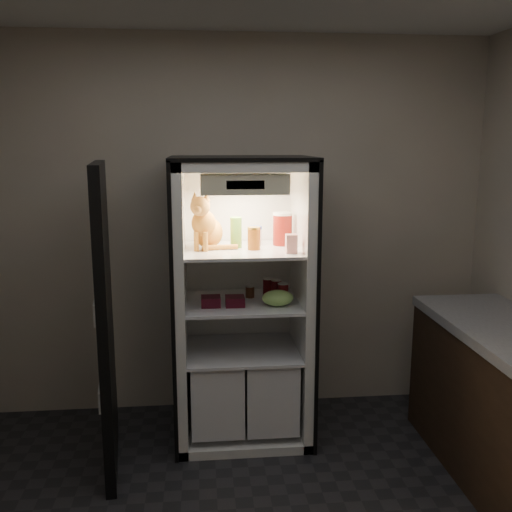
{
  "coord_description": "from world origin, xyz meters",
  "views": [
    {
      "loc": [
        -0.27,
        -2.27,
        1.96
      ],
      "look_at": [
        0.09,
        1.32,
        1.24
      ],
      "focal_mm": 40.0,
      "sensor_mm": 36.0,
      "label": 1
    }
  ],
  "objects_px": {
    "refrigerator": "(242,320)",
    "tabby_cat": "(206,227)",
    "condiment_jar": "(250,291)",
    "cream_carton": "(291,244)",
    "soda_can_c": "(283,293)",
    "salsa_jar": "(254,238)",
    "pepper_jar": "(282,229)",
    "grape_bag": "(278,298)",
    "berry_box_left": "(211,301)",
    "parmesan_shaker": "(236,232)",
    "berry_box_right": "(235,301)",
    "soda_can_a": "(268,288)",
    "mayo_tub": "(255,236)",
    "soda_can_b": "(276,289)"
  },
  "relations": [
    {
      "from": "pepper_jar",
      "to": "soda_can_b",
      "type": "relative_size",
      "value": 1.69
    },
    {
      "from": "soda_can_a",
      "to": "condiment_jar",
      "type": "xyz_separation_m",
      "value": [
        -0.12,
        0.02,
        -0.02
      ]
    },
    {
      "from": "salsa_jar",
      "to": "grape_bag",
      "type": "height_order",
      "value": "salsa_jar"
    },
    {
      "from": "salsa_jar",
      "to": "berry_box_right",
      "type": "relative_size",
      "value": 1.21
    },
    {
      "from": "pepper_jar",
      "to": "soda_can_c",
      "type": "relative_size",
      "value": 1.68
    },
    {
      "from": "cream_carton",
      "to": "soda_can_c",
      "type": "relative_size",
      "value": 0.9
    },
    {
      "from": "cream_carton",
      "to": "grape_bag",
      "type": "distance_m",
      "value": 0.37
    },
    {
      "from": "parmesan_shaker",
      "to": "soda_can_a",
      "type": "relative_size",
      "value": 1.5
    },
    {
      "from": "cream_carton",
      "to": "berry_box_left",
      "type": "distance_m",
      "value": 0.63
    },
    {
      "from": "soda_can_a",
      "to": "berry_box_right",
      "type": "distance_m",
      "value": 0.29
    },
    {
      "from": "mayo_tub",
      "to": "berry_box_left",
      "type": "bearing_deg",
      "value": -145.17
    },
    {
      "from": "salsa_jar",
      "to": "soda_can_a",
      "type": "bearing_deg",
      "value": 46.13
    },
    {
      "from": "parmesan_shaker",
      "to": "berry_box_right",
      "type": "xyz_separation_m",
      "value": [
        -0.02,
        -0.15,
        -0.42
      ]
    },
    {
      "from": "mayo_tub",
      "to": "cream_carton",
      "type": "height_order",
      "value": "mayo_tub"
    },
    {
      "from": "soda_can_a",
      "to": "soda_can_b",
      "type": "distance_m",
      "value": 0.06
    },
    {
      "from": "cream_carton",
      "to": "berry_box_right",
      "type": "relative_size",
      "value": 0.96
    },
    {
      "from": "soda_can_c",
      "to": "berry_box_right",
      "type": "xyz_separation_m",
      "value": [
        -0.31,
        -0.04,
        -0.03
      ]
    },
    {
      "from": "parmesan_shaker",
      "to": "soda_can_a",
      "type": "height_order",
      "value": "parmesan_shaker"
    },
    {
      "from": "refrigerator",
      "to": "berry_box_right",
      "type": "height_order",
      "value": "refrigerator"
    },
    {
      "from": "condiment_jar",
      "to": "berry_box_right",
      "type": "distance_m",
      "value": 0.22
    },
    {
      "from": "soda_can_c",
      "to": "tabby_cat",
      "type": "bearing_deg",
      "value": 168.38
    },
    {
      "from": "pepper_jar",
      "to": "grape_bag",
      "type": "bearing_deg",
      "value": -104.66
    },
    {
      "from": "cream_carton",
      "to": "soda_can_b",
      "type": "relative_size",
      "value": 0.9
    },
    {
      "from": "refrigerator",
      "to": "cream_carton",
      "type": "xyz_separation_m",
      "value": [
        0.29,
        -0.24,
        0.56
      ]
    },
    {
      "from": "refrigerator",
      "to": "parmesan_shaker",
      "type": "xyz_separation_m",
      "value": [
        -0.03,
        -0.02,
        0.6
      ]
    },
    {
      "from": "parmesan_shaker",
      "to": "condiment_jar",
      "type": "distance_m",
      "value": 0.42
    },
    {
      "from": "tabby_cat",
      "to": "pepper_jar",
      "type": "xyz_separation_m",
      "value": [
        0.5,
        0.07,
        -0.03
      ]
    },
    {
      "from": "salsa_jar",
      "to": "parmesan_shaker",
      "type": "bearing_deg",
      "value": 142.15
    },
    {
      "from": "cream_carton",
      "to": "berry_box_left",
      "type": "bearing_deg",
      "value": 170.77
    },
    {
      "from": "soda_can_b",
      "to": "berry_box_left",
      "type": "distance_m",
      "value": 0.46
    },
    {
      "from": "refrigerator",
      "to": "salsa_jar",
      "type": "xyz_separation_m",
      "value": [
        0.07,
        -0.1,
        0.57
      ]
    },
    {
      "from": "refrigerator",
      "to": "tabby_cat",
      "type": "relative_size",
      "value": 5.0
    },
    {
      "from": "pepper_jar",
      "to": "condiment_jar",
      "type": "relative_size",
      "value": 2.62
    },
    {
      "from": "salsa_jar",
      "to": "soda_can_b",
      "type": "xyz_separation_m",
      "value": [
        0.16,
        0.07,
        -0.36
      ]
    },
    {
      "from": "mayo_tub",
      "to": "parmesan_shaker",
      "type": "bearing_deg",
      "value": -150.6
    },
    {
      "from": "refrigerator",
      "to": "soda_can_b",
      "type": "distance_m",
      "value": 0.31
    },
    {
      "from": "refrigerator",
      "to": "soda_can_c",
      "type": "bearing_deg",
      "value": -25.86
    },
    {
      "from": "refrigerator",
      "to": "condiment_jar",
      "type": "distance_m",
      "value": 0.2
    },
    {
      "from": "tabby_cat",
      "to": "salsa_jar",
      "type": "height_order",
      "value": "tabby_cat"
    },
    {
      "from": "condiment_jar",
      "to": "mayo_tub",
      "type": "bearing_deg",
      "value": 38.83
    },
    {
      "from": "soda_can_c",
      "to": "grape_bag",
      "type": "height_order",
      "value": "soda_can_c"
    },
    {
      "from": "cream_carton",
      "to": "condiment_jar",
      "type": "bearing_deg",
      "value": 131.74
    },
    {
      "from": "condiment_jar",
      "to": "soda_can_b",
      "type": "bearing_deg",
      "value": -17.5
    },
    {
      "from": "condiment_jar",
      "to": "soda_can_a",
      "type": "bearing_deg",
      "value": -8.28
    },
    {
      "from": "salsa_jar",
      "to": "soda_can_c",
      "type": "xyz_separation_m",
      "value": [
        0.19,
        -0.02,
        -0.36
      ]
    },
    {
      "from": "tabby_cat",
      "to": "berry_box_left",
      "type": "xyz_separation_m",
      "value": [
        0.02,
        -0.13,
        -0.46
      ]
    },
    {
      "from": "mayo_tub",
      "to": "grape_bag",
      "type": "height_order",
      "value": "mayo_tub"
    },
    {
      "from": "condiment_jar",
      "to": "cream_carton",
      "type": "bearing_deg",
      "value": -48.26
    },
    {
      "from": "refrigerator",
      "to": "berry_box_left",
      "type": "distance_m",
      "value": 0.31
    },
    {
      "from": "soda_can_b",
      "to": "tabby_cat",
      "type": "bearing_deg",
      "value": 179.74
    }
  ]
}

